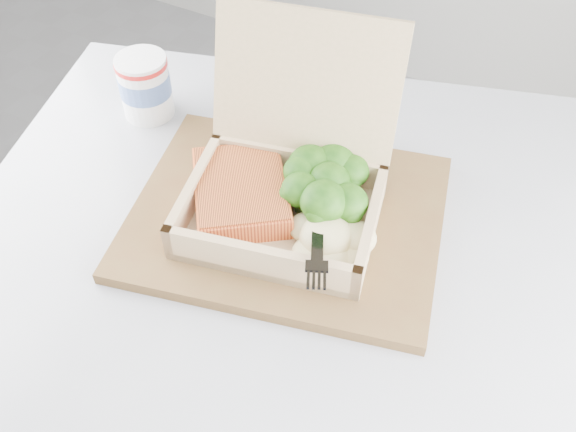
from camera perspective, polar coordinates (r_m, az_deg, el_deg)
The scene contains 9 objects.
cafe_table at distance 0.83m, azimuth -1.15°, elevation -11.78°, with size 0.91×0.91×0.70m.
serving_tray at distance 0.72m, azimuth -0.10°, elevation -0.02°, with size 0.34×0.27×0.01m, color brown.
takeout_container at distance 0.69m, azimuth 0.10°, elevation 3.98°, with size 0.25×0.25×0.19m.
salmon_fillet at distance 0.70m, azimuth -4.23°, elevation 2.17°, with size 0.10×0.13×0.03m, color orange.
broccoli_pile at distance 0.70m, azimuth 3.62°, elevation 2.47°, with size 0.12×0.12×0.04m, color #3C7B1B, non-canonical shape.
mashed_potatoes at distance 0.66m, azimuth 3.44°, elevation -1.80°, with size 0.09×0.08×0.03m, color beige.
plastic_fork at distance 0.66m, azimuth 2.70°, elevation -0.16°, with size 0.08×0.14×0.04m.
paper_cup at distance 0.86m, azimuth -12.61°, elevation 11.32°, with size 0.07×0.07×0.08m.
receipt at distance 0.86m, azimuth 5.03°, elevation 8.59°, with size 0.08×0.15×0.00m, color white.
Camera 1 is at (0.87, 0.26, 1.24)m, focal length 40.00 mm.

